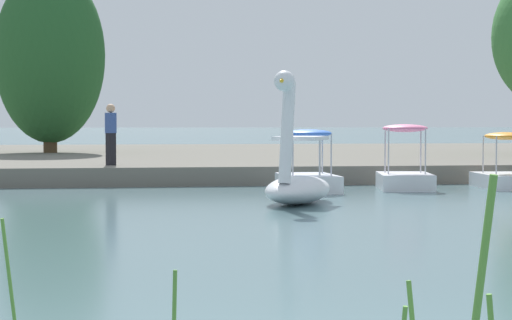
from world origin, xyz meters
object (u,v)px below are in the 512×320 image
pedal_boat_orange (505,171)px  tree_willow_near_path (49,56)px  pedal_boat_pink (405,171)px  person_on_path (111,132)px  swan_boat (297,180)px  pedal_boat_blue (308,173)px

pedal_boat_orange → tree_willow_near_path: bearing=132.0°
pedal_boat_pink → person_on_path: 8.13m
tree_willow_near_path → person_on_path: (2.47, -10.86, -2.83)m
tree_willow_near_path → person_on_path: tree_willow_near_path is taller
pedal_boat_orange → tree_willow_near_path: (-12.60, 13.98, 3.81)m
swan_boat → pedal_boat_pink: (3.50, 3.79, -0.05)m
pedal_boat_pink → pedal_boat_orange: 2.70m
person_on_path → tree_willow_near_path: bearing=102.8°
tree_willow_near_path → person_on_path: 11.49m
swan_boat → tree_willow_near_path: size_ratio=0.41×
pedal_boat_pink → tree_willow_near_path: size_ratio=0.31×
pedal_boat_orange → pedal_boat_blue: bearing=-175.4°
pedal_boat_blue → tree_willow_near_path: tree_willow_near_path is taller
pedal_boat_orange → person_on_path: (-10.13, 3.12, 0.98)m
swan_boat → pedal_boat_orange: swan_boat is taller
pedal_boat_blue → person_on_path: person_on_path is taller
tree_willow_near_path → person_on_path: size_ratio=4.21×
tree_willow_near_path → pedal_boat_blue: bearing=-63.1°
pedal_boat_pink → pedal_boat_orange: bearing=0.9°
tree_willow_near_path → pedal_boat_pink: bearing=-54.8°
pedal_boat_blue → pedal_boat_pink: (2.59, 0.39, -0.00)m
pedal_boat_pink → tree_willow_near_path: bearing=125.2°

